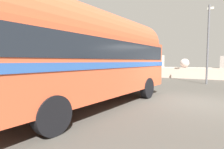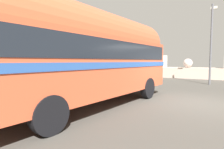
# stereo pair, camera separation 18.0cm
# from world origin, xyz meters

# --- Properties ---
(ground) EXTENTS (32.00, 26.00, 0.02)m
(ground) POSITION_xyz_m (0.00, 0.00, 0.01)
(ground) COLOR #433F39
(breakwater) EXTENTS (31.36, 2.20, 2.49)m
(breakwater) POSITION_xyz_m (0.08, 11.80, 0.76)
(breakwater) COLOR #C1A796
(breakwater) RESTS_ON ground
(vintage_coach) EXTENTS (3.58, 8.83, 3.70)m
(vintage_coach) POSITION_xyz_m (-3.56, -2.48, 2.05)
(vintage_coach) COLOR black
(vintage_coach) RESTS_ON ground
(lamp_post) EXTENTS (0.44, 0.93, 5.89)m
(lamp_post) POSITION_xyz_m (0.38, 7.10, 3.35)
(lamp_post) COLOR #5B5B60
(lamp_post) RESTS_ON ground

